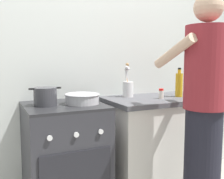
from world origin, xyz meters
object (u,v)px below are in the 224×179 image
at_px(spice_bottle, 161,94).
at_px(oil_bottle, 179,84).
at_px(mixing_bowl, 82,98).
at_px(utensil_crock, 128,87).
at_px(stove_range, 65,160).
at_px(person, 204,114).
at_px(pot, 45,97).

relative_size(spice_bottle, oil_bottle, 0.33).
bearing_deg(mixing_bowl, utensil_crock, 20.52).
bearing_deg(stove_range, person, -34.73).
bearing_deg(oil_bottle, spice_bottle, -172.54).
bearing_deg(stove_range, utensil_crock, 13.91).
height_order(mixing_bowl, spice_bottle, spice_bottle).
bearing_deg(oil_bottle, utensil_crock, 155.21).
distance_m(stove_range, pot, 0.54).
bearing_deg(oil_bottle, mixing_bowl, 179.47).
relative_size(utensil_crock, person, 0.19).
xyz_separation_m(spice_bottle, oil_bottle, (0.22, 0.03, 0.07)).
xyz_separation_m(stove_range, utensil_crock, (0.65, 0.16, 0.54)).
distance_m(oil_bottle, person, 0.62).
bearing_deg(mixing_bowl, pot, 172.95).
bearing_deg(mixing_bowl, spice_bottle, -2.98).
height_order(stove_range, pot, pot).
bearing_deg(pot, oil_bottle, -2.03).
height_order(utensil_crock, oil_bottle, utensil_crock).
height_order(pot, mixing_bowl, pot).
height_order(stove_range, oil_bottle, oil_bottle).
bearing_deg(pot, stove_range, -1.78).
relative_size(stove_range, person, 0.53).
relative_size(pot, oil_bottle, 0.88).
relative_size(pot, mixing_bowl, 0.86).
distance_m(mixing_bowl, spice_bottle, 0.73).
xyz_separation_m(mixing_bowl, spice_bottle, (0.73, -0.04, -0.00)).
relative_size(mixing_bowl, utensil_crock, 0.88).
relative_size(oil_bottle, person, 0.16).
distance_m(stove_range, utensil_crock, 0.86).
bearing_deg(stove_range, mixing_bowl, -12.20).
height_order(stove_range, utensil_crock, utensil_crock).
bearing_deg(spice_bottle, stove_range, 175.50).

